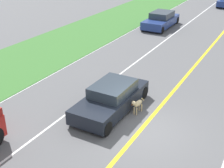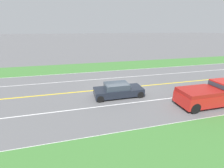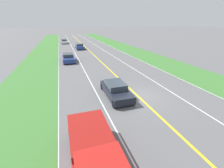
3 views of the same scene
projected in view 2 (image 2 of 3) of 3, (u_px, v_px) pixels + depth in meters
name	position (u px, v px, depth m)	size (l,w,h in m)	color
ground_plane	(120.00, 88.00, 15.97)	(400.00, 400.00, 0.00)	#5B5B5E
centre_divider_line	(120.00, 88.00, 15.97)	(0.18, 160.00, 0.01)	yellow
lane_edge_line_right	(151.00, 127.00, 9.60)	(0.14, 160.00, 0.01)	white
lane_edge_line_left	(106.00, 71.00, 22.33)	(0.14, 160.00, 0.01)	white
lane_dash_same_dir	(132.00, 103.00, 12.78)	(0.10, 160.00, 0.01)	white
lane_dash_oncoming	(112.00, 78.00, 19.15)	(0.10, 160.00, 0.01)	white
grass_verge_right	(183.00, 166.00, 6.87)	(6.00, 160.00, 0.03)	#3D7533
grass_verge_left	(102.00, 66.00, 25.06)	(6.00, 160.00, 0.03)	#3D7533
ego_car	(118.00, 90.00, 13.85)	(1.87, 4.49, 1.29)	black
dog	(112.00, 87.00, 14.91)	(0.31, 1.06, 0.77)	#D1B784
pickup_truck	(212.00, 93.00, 12.21)	(2.04, 5.36, 1.93)	red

